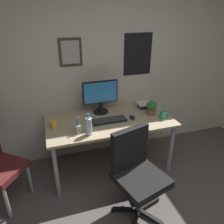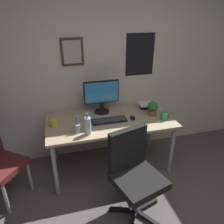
{
  "view_description": "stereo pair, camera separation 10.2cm",
  "coord_description": "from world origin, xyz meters",
  "px_view_note": "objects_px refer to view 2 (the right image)",
  "views": [
    {
      "loc": [
        -0.87,
        -0.67,
        2.03
      ],
      "look_at": [
        -0.16,
        1.57,
        0.88
      ],
      "focal_mm": 35.29,
      "sensor_mm": 36.0,
      "label": 1
    },
    {
      "loc": [
        -0.77,
        -0.7,
        2.03
      ],
      "look_at": [
        -0.16,
        1.57,
        0.88
      ],
      "focal_mm": 35.29,
      "sensor_mm": 36.0,
      "label": 2
    }
  ],
  "objects_px": {
    "monitor": "(101,95)",
    "coffee_mug_far": "(164,116)",
    "potted_plant": "(153,108)",
    "book_stack_left": "(147,105)",
    "keyboard": "(109,120)",
    "office_chair": "(134,171)",
    "computer_mouse": "(133,118)",
    "water_bottle": "(88,126)",
    "pen_cup": "(77,128)",
    "coffee_mug_near": "(54,123)"
  },
  "relations": [
    {
      "from": "coffee_mug_near",
      "to": "pen_cup",
      "type": "xyz_separation_m",
      "value": [
        0.25,
        -0.21,
        0.01
      ]
    },
    {
      "from": "monitor",
      "to": "pen_cup",
      "type": "distance_m",
      "value": 0.61
    },
    {
      "from": "keyboard",
      "to": "computer_mouse",
      "type": "distance_m",
      "value": 0.3
    },
    {
      "from": "potted_plant",
      "to": "monitor",
      "type": "bearing_deg",
      "value": 156.57
    },
    {
      "from": "office_chair",
      "to": "monitor",
      "type": "height_order",
      "value": "monitor"
    },
    {
      "from": "pen_cup",
      "to": "book_stack_left",
      "type": "relative_size",
      "value": 0.91
    },
    {
      "from": "potted_plant",
      "to": "pen_cup",
      "type": "bearing_deg",
      "value": -170.15
    },
    {
      "from": "computer_mouse",
      "to": "water_bottle",
      "type": "height_order",
      "value": "water_bottle"
    },
    {
      "from": "coffee_mug_near",
      "to": "pen_cup",
      "type": "distance_m",
      "value": 0.33
    },
    {
      "from": "coffee_mug_far",
      "to": "pen_cup",
      "type": "bearing_deg",
      "value": -178.71
    },
    {
      "from": "computer_mouse",
      "to": "coffee_mug_far",
      "type": "distance_m",
      "value": 0.4
    },
    {
      "from": "keyboard",
      "to": "book_stack_left",
      "type": "relative_size",
      "value": 1.95
    },
    {
      "from": "monitor",
      "to": "water_bottle",
      "type": "bearing_deg",
      "value": -117.67
    },
    {
      "from": "monitor",
      "to": "computer_mouse",
      "type": "distance_m",
      "value": 0.5
    },
    {
      "from": "coffee_mug_far",
      "to": "pen_cup",
      "type": "height_order",
      "value": "pen_cup"
    },
    {
      "from": "coffee_mug_near",
      "to": "pen_cup",
      "type": "bearing_deg",
      "value": -39.88
    },
    {
      "from": "monitor",
      "to": "book_stack_left",
      "type": "distance_m",
      "value": 0.66
    },
    {
      "from": "monitor",
      "to": "book_stack_left",
      "type": "xyz_separation_m",
      "value": [
        0.63,
        -0.04,
        -0.2
      ]
    },
    {
      "from": "computer_mouse",
      "to": "coffee_mug_near",
      "type": "xyz_separation_m",
      "value": [
        -0.96,
        0.08,
        0.02
      ]
    },
    {
      "from": "office_chair",
      "to": "potted_plant",
      "type": "relative_size",
      "value": 4.87
    },
    {
      "from": "water_bottle",
      "to": "keyboard",
      "type": "bearing_deg",
      "value": 37.41
    },
    {
      "from": "coffee_mug_near",
      "to": "coffee_mug_far",
      "type": "bearing_deg",
      "value": -7.88
    },
    {
      "from": "monitor",
      "to": "computer_mouse",
      "type": "relative_size",
      "value": 4.18
    },
    {
      "from": "water_bottle",
      "to": "coffee_mug_near",
      "type": "xyz_separation_m",
      "value": [
        -0.37,
        0.28,
        -0.06
      ]
    },
    {
      "from": "water_bottle",
      "to": "pen_cup",
      "type": "xyz_separation_m",
      "value": [
        -0.11,
        0.07,
        -0.05
      ]
    },
    {
      "from": "coffee_mug_near",
      "to": "potted_plant",
      "type": "distance_m",
      "value": 1.25
    },
    {
      "from": "coffee_mug_near",
      "to": "book_stack_left",
      "type": "height_order",
      "value": "coffee_mug_near"
    },
    {
      "from": "coffee_mug_near",
      "to": "monitor",
      "type": "bearing_deg",
      "value": 19.78
    },
    {
      "from": "office_chair",
      "to": "keyboard",
      "type": "height_order",
      "value": "office_chair"
    },
    {
      "from": "office_chair",
      "to": "keyboard",
      "type": "distance_m",
      "value": 0.75
    },
    {
      "from": "monitor",
      "to": "water_bottle",
      "type": "distance_m",
      "value": 0.59
    },
    {
      "from": "monitor",
      "to": "coffee_mug_near",
      "type": "distance_m",
      "value": 0.7
    },
    {
      "from": "monitor",
      "to": "potted_plant",
      "type": "distance_m",
      "value": 0.68
    },
    {
      "from": "book_stack_left",
      "to": "keyboard",
      "type": "bearing_deg",
      "value": -158.09
    },
    {
      "from": "computer_mouse",
      "to": "water_bottle",
      "type": "bearing_deg",
      "value": -160.89
    },
    {
      "from": "office_chair",
      "to": "monitor",
      "type": "relative_size",
      "value": 2.07
    },
    {
      "from": "monitor",
      "to": "coffee_mug_far",
      "type": "height_order",
      "value": "monitor"
    },
    {
      "from": "coffee_mug_far",
      "to": "potted_plant",
      "type": "distance_m",
      "value": 0.19
    },
    {
      "from": "office_chair",
      "to": "coffee_mug_near",
      "type": "xyz_separation_m",
      "value": [
        -0.74,
        0.77,
        0.25
      ]
    },
    {
      "from": "office_chair",
      "to": "monitor",
      "type": "bearing_deg",
      "value": 95.86
    },
    {
      "from": "keyboard",
      "to": "pen_cup",
      "type": "bearing_deg",
      "value": -159.28
    },
    {
      "from": "office_chair",
      "to": "water_bottle",
      "type": "height_order",
      "value": "water_bottle"
    },
    {
      "from": "water_bottle",
      "to": "potted_plant",
      "type": "relative_size",
      "value": 1.29
    },
    {
      "from": "coffee_mug_near",
      "to": "book_stack_left",
      "type": "xyz_separation_m",
      "value": [
        1.26,
        0.19,
        0.0
      ]
    },
    {
      "from": "computer_mouse",
      "to": "coffee_mug_far",
      "type": "height_order",
      "value": "coffee_mug_far"
    },
    {
      "from": "coffee_mug_far",
      "to": "potted_plant",
      "type": "xyz_separation_m",
      "value": [
        -0.1,
        0.15,
        0.06
      ]
    },
    {
      "from": "monitor",
      "to": "coffee_mug_near",
      "type": "bearing_deg",
      "value": -160.22
    },
    {
      "from": "potted_plant",
      "to": "pen_cup",
      "type": "xyz_separation_m",
      "value": [
        -0.99,
        -0.17,
        -0.05
      ]
    },
    {
      "from": "monitor",
      "to": "keyboard",
      "type": "relative_size",
      "value": 1.07
    },
    {
      "from": "computer_mouse",
      "to": "potted_plant",
      "type": "relative_size",
      "value": 0.56
    }
  ]
}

